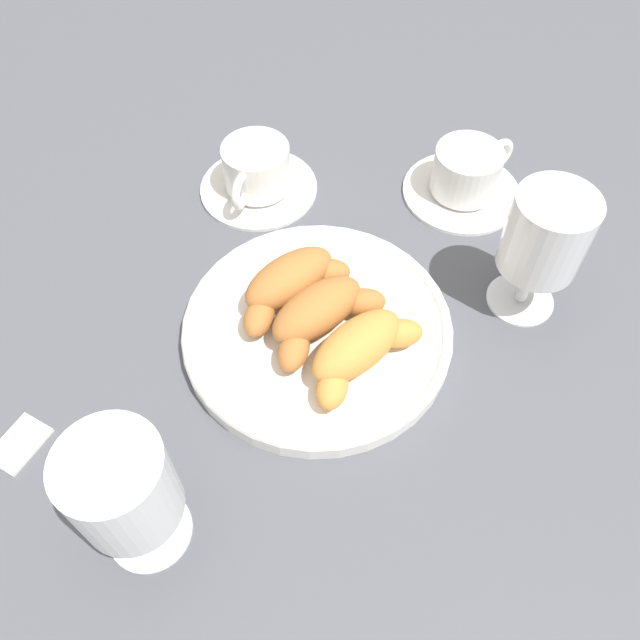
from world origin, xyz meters
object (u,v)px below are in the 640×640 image
at_px(croissant_large, 288,284).
at_px(croissant_small, 322,315).
at_px(pastry_plate, 320,331).
at_px(sugar_packet, 19,443).
at_px(coffee_cup_far, 257,173).
at_px(croissant_extra, 359,349).
at_px(juice_glass_right, 123,489).
at_px(coffee_cup_near, 466,176).
at_px(juice_glass_left, 546,237).

distance_m(croissant_large, croissant_small, 0.05).
height_order(pastry_plate, croissant_small, croissant_small).
bearing_deg(sugar_packet, coffee_cup_far, 178.03).
distance_m(croissant_extra, coffee_cup_far, 0.27).
bearing_deg(croissant_small, juice_glass_right, 11.10).
xyz_separation_m(coffee_cup_near, juice_glass_left, (0.08, 0.14, 0.07)).
distance_m(croissant_small, sugar_packet, 0.29).
xyz_separation_m(pastry_plate, juice_glass_left, (-0.18, 0.10, 0.08)).
xyz_separation_m(croissant_small, juice_glass_left, (-0.18, 0.10, 0.05)).
relative_size(croissant_large, coffee_cup_near, 1.01).
distance_m(pastry_plate, croissant_large, 0.06).
relative_size(croissant_extra, juice_glass_right, 0.98).
bearing_deg(juice_glass_right, juice_glass_left, 172.38).
bearing_deg(sugar_packet, juice_glass_right, 88.03).
distance_m(pastry_plate, juice_glass_right, 0.25).
bearing_deg(pastry_plate, juice_glass_right, 11.85).
bearing_deg(sugar_packet, juice_glass_left, 137.80).
height_order(croissant_large, juice_glass_left, juice_glass_left).
bearing_deg(coffee_cup_far, juice_glass_left, 107.51).
height_order(croissant_small, coffee_cup_near, croissant_small).
height_order(croissant_extra, juice_glass_left, juice_glass_left).
height_order(coffee_cup_near, sugar_packet, coffee_cup_near).
distance_m(croissant_small, coffee_cup_near, 0.26).
distance_m(coffee_cup_near, juice_glass_left, 0.18).
bearing_deg(coffee_cup_near, sugar_packet, -5.82).
distance_m(croissant_large, juice_glass_right, 0.25).
bearing_deg(coffee_cup_near, juice_glass_right, 10.14).
bearing_deg(croissant_large, pastry_plate, 89.36).
relative_size(coffee_cup_far, juice_glass_left, 0.97).
xyz_separation_m(pastry_plate, croissant_small, (0.00, 0.00, 0.03)).
relative_size(pastry_plate, coffee_cup_near, 1.93).
height_order(croissant_small, coffee_cup_far, croissant_small).
height_order(croissant_small, juice_glass_left, juice_glass_left).
relative_size(pastry_plate, croissant_large, 1.91).
bearing_deg(coffee_cup_far, pastry_plate, 66.90).
distance_m(croissant_extra, sugar_packet, 0.31).
xyz_separation_m(croissant_extra, coffee_cup_near, (-0.26, -0.09, -0.01)).
xyz_separation_m(croissant_small, croissant_extra, (0.00, 0.05, 0.00)).
distance_m(croissant_extra, coffee_cup_near, 0.28).
relative_size(croissant_large, juice_glass_left, 0.98).
bearing_deg(coffee_cup_near, croissant_extra, 19.59).
bearing_deg(coffee_cup_far, coffee_cup_near, 136.65).
height_order(coffee_cup_far, juice_glass_left, juice_glass_left).
relative_size(croissant_large, coffee_cup_far, 1.01).
height_order(pastry_plate, croissant_extra, croissant_extra).
bearing_deg(juice_glass_right, pastry_plate, -168.15).
height_order(croissant_small, sugar_packet, croissant_small).
bearing_deg(croissant_extra, coffee_cup_far, -108.79).
bearing_deg(sugar_packet, coffee_cup_near, 155.34).
bearing_deg(juice_glass_right, croissant_small, -168.90).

